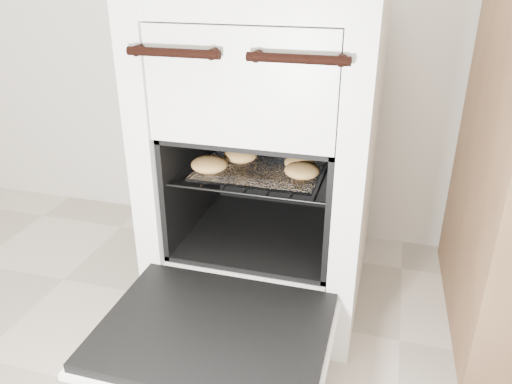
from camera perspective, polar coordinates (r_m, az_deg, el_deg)
stove at (r=1.35m, az=1.53°, el=3.99°), size 0.54×0.60×0.83m
oven_door at (r=1.09m, az=-4.84°, el=-15.71°), size 0.49×0.38×0.03m
oven_rack at (r=1.30m, az=0.87°, el=3.01°), size 0.39×0.38×0.01m
foil_sheet at (r=1.28m, az=0.66°, el=2.95°), size 0.31×0.27×0.01m
baked_rolls at (r=1.24m, az=0.26°, el=3.35°), size 0.34×0.19×0.04m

